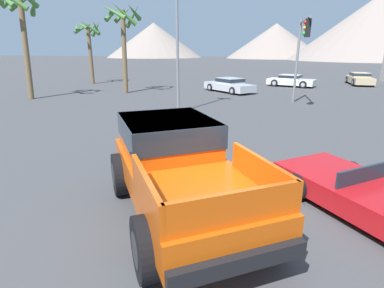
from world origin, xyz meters
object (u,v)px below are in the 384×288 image
Objects in this scene: orange_pickup_truck at (176,161)px; palm_tree_leaning at (20,18)px; palm_tree_tall at (123,26)px; parked_car_silver at (229,85)px; parked_car_white at (291,80)px; palm_tree_short at (89,36)px; red_convertible_car at (383,202)px; street_lamp_post at (177,21)px; parked_car_tan at (360,79)px; traffic_light_main at (302,44)px.

orange_pickup_truck is 0.74× the size of palm_tree_leaning.
parked_car_silver is at bearing 15.74° from palm_tree_tall.
orange_pickup_truck is 1.15× the size of parked_car_white.
palm_tree_short is at bearing 96.30° from palm_tree_leaning.
red_convertible_car is 0.59× the size of street_lamp_post.
parked_car_tan is at bearing 9.97° from palm_tree_short.
parked_car_tan is 0.75× the size of palm_tree_short.
palm_tree_tall is 6.77m from palm_tree_leaning.
street_lamp_post is (-6.81, 9.79, 4.30)m from red_convertible_car.
palm_tree_tall is at bearing 90.52° from red_convertible_car.
parked_car_silver is at bearing 77.93° from street_lamp_post.
red_convertible_car is at bearing -121.63° from parked_car_silver.
parked_car_white is 1.01× the size of parked_car_tan.
street_lamp_post is (-1.92, -8.96, 4.12)m from parked_car_silver.
parked_car_white is 16.45m from street_lamp_post.
palm_tree_leaning reaches higher than parked_car_white.
parked_car_tan is at bearing 35.08° from orange_pickup_truck.
street_lamp_post reaches higher than parked_car_white.
parked_car_white is 1.02× the size of parked_car_silver.
palm_tree_short is at bearing -115.98° from traffic_light_main.
traffic_light_main is at bearing 64.02° from parked_car_tan.
red_convertible_car is 0.77× the size of palm_tree_short.
parked_car_silver is 0.99× the size of parked_car_tan.
parked_car_white is 0.89× the size of traffic_light_main.
palm_tree_short is at bearing 91.02° from orange_pickup_truck.
street_lamp_post is at bearing 87.47° from red_convertible_car.
parked_car_silver is 0.87× the size of traffic_light_main.
palm_tree_short is (-14.31, 3.60, 4.01)m from parked_car_silver.
orange_pickup_truck is at bearing 69.87° from parked_car_tan.
palm_tree_short reaches higher than traffic_light_main.
palm_tree_leaning is (-18.09, 12.23, 4.92)m from red_convertible_car.
parked_car_tan reaches higher than red_convertible_car.
orange_pickup_truck reaches higher than parked_car_white.
palm_tree_tall is at bearing 29.95° from parked_car_tan.
parked_car_silver reaches higher than red_convertible_car.
street_lamp_post is (-7.21, -14.20, 4.14)m from parked_car_white.
traffic_light_main is at bearing 53.86° from red_convertible_car.
palm_tree_leaning reaches higher than palm_tree_short.
palm_tree_tall is at bearing 39.20° from palm_tree_leaning.
parked_car_tan is 29.64m from palm_tree_leaning.
palm_tree_leaning is (1.12, -10.12, 0.72)m from palm_tree_short.
traffic_light_main is at bearing -25.98° from palm_tree_short.
palm_tree_tall is (-12.84, 16.51, 4.61)m from red_convertible_car.
palm_tree_leaning is at bearing 160.04° from parked_car_silver.
red_convertible_car is at bearing -26.80° from orange_pickup_truck.
red_convertible_car is 12.67m from street_lamp_post.
red_convertible_car is 27.93m from parked_car_tan.
red_convertible_car is (4.14, 0.41, -0.69)m from orange_pickup_truck.
palm_tree_leaning is at bearing -87.11° from traffic_light_main.
red_convertible_car is 1.04× the size of parked_car_silver.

